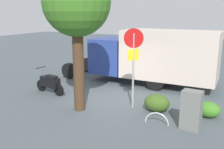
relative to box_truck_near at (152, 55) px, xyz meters
name	(u,v)px	position (x,y,z in m)	size (l,w,h in m)	color
ground_plane	(110,101)	(0.69, 3.36, -1.60)	(60.00, 60.00, 0.00)	#485156
box_truck_near	(152,55)	(0.00, 0.00, 0.00)	(8.42, 2.25, 2.88)	black
motorcycle	(50,83)	(3.72, 3.74, -1.08)	(1.80, 0.62, 1.20)	black
stop_sign	(133,56)	(-0.47, 3.64, 0.52)	(0.71, 0.33, 3.18)	#9E9EA3
street_tree	(77,5)	(1.30, 4.82, 2.43)	(2.50, 2.50, 5.38)	#47301E
utility_cabinet	(191,110)	(-2.95, 4.60, -0.94)	(0.64, 0.44, 1.32)	slate
bike_rack_hoop	(157,124)	(-1.84, 4.73, -1.60)	(0.85, 0.85, 0.05)	#B7B7BC
shrub_near_sign	(208,110)	(-3.34, 3.28, -1.32)	(0.84, 0.69, 0.58)	#3E7E24
shrub_mid_verge	(157,103)	(-1.48, 3.61, -1.26)	(1.00, 0.82, 0.68)	#3B591E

